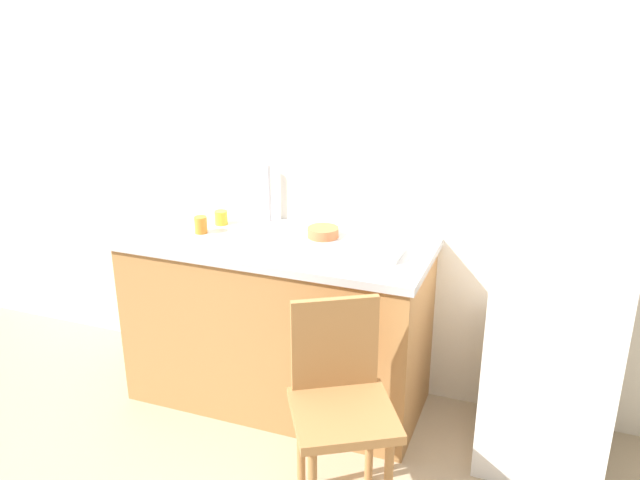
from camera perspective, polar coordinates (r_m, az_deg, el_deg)
ground_plane at (r=3.20m, az=-7.34°, el=-19.34°), size 8.00×8.00×0.00m
back_wall at (r=3.45m, az=-0.62°, el=7.38°), size 4.80×0.10×2.50m
cabinet_base at (r=3.47m, az=-3.61°, el=-7.22°), size 1.48×0.60×0.86m
countertop at (r=3.28m, az=-3.79°, el=-0.30°), size 1.52×0.64×0.04m
faucet at (r=3.50m, az=-4.37°, el=3.97°), size 0.02×0.02×0.30m
refrigerator at (r=3.12m, az=19.36°, el=-6.47°), size 0.54×0.57×1.38m
chair at (r=2.77m, az=1.75°, el=-13.38°), size 0.55×0.55×0.89m
dish_tray at (r=3.10m, az=4.39°, el=-0.72°), size 0.28×0.20×0.05m
terracotta_bowl at (r=3.29m, az=0.26°, el=0.66°), size 0.15×0.15×0.05m
cup_yellow at (r=3.50m, az=-8.39°, el=1.89°), size 0.07×0.07×0.07m
cup_orange at (r=3.40m, az=-10.08°, el=1.28°), size 0.06×0.06×0.08m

